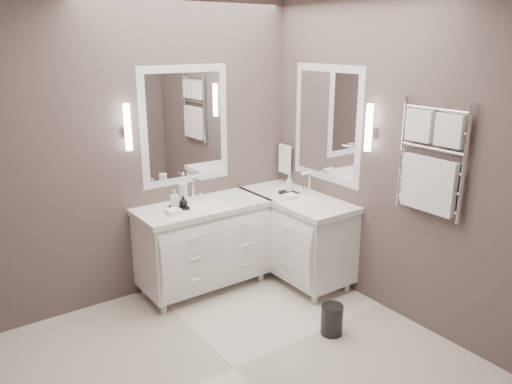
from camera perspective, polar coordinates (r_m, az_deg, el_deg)
floor at (r=3.89m, az=-2.52°, el=-19.50°), size 3.20×3.00×0.01m
wall_back at (r=4.58m, az=-13.07°, el=4.43°), size 3.20×0.01×2.70m
wall_front at (r=2.24m, az=18.68°, el=-9.25°), size 3.20×0.01×2.70m
wall_right at (r=4.32m, az=15.42°, el=3.54°), size 0.01×3.00×2.70m
vanity_back at (r=4.78m, az=-6.08°, el=-5.58°), size 1.24×0.59×0.97m
vanity_right at (r=4.99m, az=4.59°, el=-4.53°), size 0.59×1.24×0.97m
mirror_back at (r=4.71m, az=-8.07°, el=7.52°), size 0.90×0.02×1.10m
mirror_right at (r=4.81m, az=8.09°, el=7.71°), size 0.02×0.90×1.10m
sconce_back at (r=4.41m, az=-14.44°, el=7.09°), size 0.06×0.06×0.40m
sconce_right at (r=4.36m, az=12.76°, el=7.09°), size 0.06×0.06×0.40m
towel_bar_corner at (r=5.27m, az=3.31°, el=3.85°), size 0.03×0.22×0.30m
towel_ladder at (r=4.04m, az=19.32°, el=2.88°), size 0.06×0.58×0.90m
waste_bin at (r=4.24m, az=8.65°, el=-14.21°), size 0.21×0.21×0.25m
amenity_tray_back at (r=4.55m, az=-8.78°, el=-1.76°), size 0.19×0.16×0.02m
amenity_tray_right at (r=4.94m, az=3.78°, el=-0.12°), size 0.14×0.18×0.03m
water_bottle at (r=4.59m, az=-8.30°, el=-0.34°), size 0.09×0.09×0.22m
soap_bottle_a at (r=4.53m, az=-9.29°, el=-0.70°), size 0.09×0.09×0.15m
soap_bottle_b at (r=4.52m, az=-8.31°, el=-1.07°), size 0.09×0.09×0.09m
soap_bottle_c at (r=4.91m, az=3.81°, el=0.99°), size 0.07×0.07×0.17m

